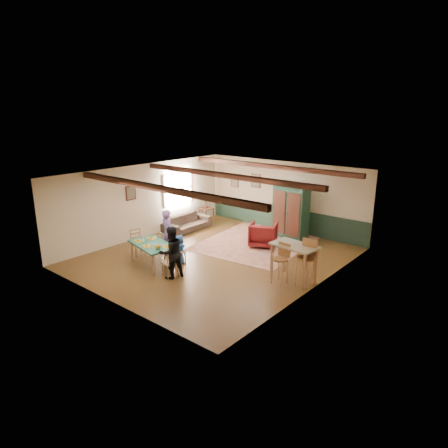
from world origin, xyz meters
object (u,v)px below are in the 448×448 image
Objects in this scene: armoire at (291,211)px; person_man at (168,233)px; dining_table at (153,255)px; dining_chair_far_right at (178,251)px; person_child at (180,249)px; bar_stool_left at (280,264)px; dining_chair_end_left at (138,243)px; sofa at (187,223)px; person_woman at (171,252)px; end_table at (206,215)px; cat at (157,246)px; table_lamp at (206,201)px; dining_chair_end_right at (170,262)px; dining_chair_far_left at (166,244)px; bar_stool_right at (305,263)px; counter_table at (294,263)px; armchair at (263,234)px.

person_man is at bearing -109.10° from armoire.
dining_table is 1.89× the size of dining_chair_far_right.
bar_stool_left reaches higher than person_child.
dining_chair_end_left is 3.10m from sofa.
person_man is 4.66m from armoire.
armoire is at bearing -174.03° from person_woman.
sofa is 3.35× the size of end_table.
table_lamp is (-2.44, 4.79, 0.15)m from cat.
dining_chair_far_right and dining_chair_end_right have the same top height.
cat is (0.67, -0.93, 0.33)m from dining_chair_far_left.
table_lamp is (-1.98, 4.59, 0.57)m from dining_table.
dining_chair_end_right is at bearing -90.00° from dining_chair_end_left.
dining_chair_end_right is at bearing -144.03° from sofa.
person_woman is 0.72× the size of sofa.
table_lamp is at bearing -167.42° from armoire.
cat is at bearing 100.37° from dining_chair_far_right.
dining_chair_end_left is 5.47m from bar_stool_right.
bar_stool_left reaches higher than dining_table.
bar_stool_left is (3.67, 1.34, 0.22)m from dining_table.
dining_chair_far_left is 0.42× the size of armoire.
bar_stool_left is (5.65, -3.24, -0.35)m from table_lamp.
armoire is (2.84, 4.75, 0.59)m from dining_chair_end_left.
person_child is (1.55, 0.38, 0.03)m from dining_chair_end_left.
person_man is 1.24× the size of bar_stool_right.
end_table is 0.55× the size of bar_stool_left.
counter_table reaches higher than sofa.
sofa is (-2.81, 3.49, -0.13)m from dining_chair_end_right.
end_table is (-1.80, 3.79, -0.47)m from person_man.
dining_table is 5.00× the size of cat.
person_woman is at bearing -149.02° from bar_stool_right.
armchair is (1.57, 3.62, 0.07)m from dining_table.
dining_chair_far_left is 1.56m from dining_chair_end_right.
bar_stool_left is at bearing -152.30° from dining_chair_far_right.
person_child is 0.73× the size of counter_table.
armchair is 0.73× the size of counter_table.
bar_stool_right is (0.59, 0.32, 0.07)m from bar_stool_left.
person_man is 4.16m from counter_table.
dining_table is at bearing -155.91° from bar_stool_left.
person_child is (0.73, -0.10, 0.03)m from dining_chair_far_left.
dining_chair_end_left is 4.25m from armchair.
person_woman is at bearing -143.61° from counter_table.
person_child is 3.51m from sofa.
counter_table is (3.33, 1.14, 0.07)m from person_child.
table_lamp is at bearing 26.12° from dining_chair_end_left.
table_lamp is at bearing -44.69° from dining_chair_far_right.
armoire is at bearing -92.78° from person_child.
dining_table is at bearing -159.20° from bar_stool_right.
dining_chair_end_right is (1.02, -0.25, 0.09)m from dining_table.
person_man reaches higher than table_lamp.
armchair is 3.33m from bar_stool_right.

